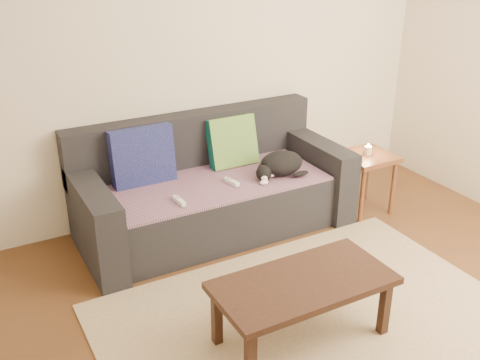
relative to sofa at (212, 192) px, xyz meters
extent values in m
plane|color=brown|center=(0.00, -1.57, -0.31)|extent=(4.50, 4.50, 0.00)
cube|color=beige|center=(0.00, 0.43, 0.99)|extent=(4.50, 0.04, 2.60)
cube|color=#232328|center=(0.00, -0.07, -0.10)|extent=(1.70, 0.78, 0.42)
cube|color=#232328|center=(0.00, 0.33, 0.34)|extent=(2.10, 0.18, 0.45)
cube|color=#232328|center=(-0.95, -0.07, -0.01)|extent=(0.20, 0.90, 0.60)
cube|color=#232328|center=(0.95, -0.07, -0.01)|extent=(0.20, 0.90, 0.60)
cube|color=#3F284C|center=(0.00, -0.09, 0.12)|extent=(1.66, 0.74, 0.02)
cube|color=#101444|center=(-0.49, 0.17, 0.32)|extent=(0.48, 0.17, 0.49)
cube|color=#0D564D|center=(0.27, 0.17, 0.32)|extent=(0.40, 0.20, 0.42)
ellipsoid|color=black|center=(0.51, -0.21, 0.22)|extent=(0.42, 0.37, 0.19)
sphere|color=black|center=(0.32, -0.26, 0.19)|extent=(0.16, 0.16, 0.12)
sphere|color=white|center=(0.30, -0.30, 0.18)|extent=(0.07, 0.07, 0.05)
ellipsoid|color=black|center=(0.60, -0.34, 0.17)|extent=(0.15, 0.09, 0.04)
cube|color=white|center=(-0.40, -0.30, 0.15)|extent=(0.05, 0.15, 0.03)
cube|color=white|center=(0.08, -0.19, 0.15)|extent=(0.07, 0.15, 0.03)
cube|color=brown|center=(1.26, -0.35, 0.18)|extent=(0.41, 0.41, 0.04)
cylinder|color=brown|center=(1.09, -0.51, -0.07)|extent=(0.04, 0.04, 0.47)
cylinder|color=brown|center=(1.42, -0.51, -0.07)|extent=(0.04, 0.04, 0.47)
cylinder|color=brown|center=(1.09, -0.18, -0.07)|extent=(0.04, 0.04, 0.47)
cylinder|color=brown|center=(1.42, -0.18, -0.07)|extent=(0.04, 0.04, 0.47)
cylinder|color=beige|center=(1.26, -0.35, 0.24)|extent=(0.06, 0.06, 0.07)
sphere|color=#FFBF59|center=(1.26, -0.35, 0.28)|extent=(0.02, 0.02, 0.02)
cube|color=tan|center=(0.00, -1.42, -0.30)|extent=(2.50, 1.80, 0.01)
cube|color=#321B13|center=(-0.14, -1.47, 0.08)|extent=(1.02, 0.51, 0.04)
cube|color=#321B13|center=(-0.59, -1.66, -0.13)|extent=(0.05, 0.05, 0.37)
cube|color=#321B13|center=(0.31, -1.66, -0.13)|extent=(0.05, 0.05, 0.37)
cube|color=#321B13|center=(-0.59, -1.27, -0.13)|extent=(0.05, 0.05, 0.37)
cube|color=#321B13|center=(0.31, -1.27, -0.13)|extent=(0.05, 0.05, 0.37)
camera|label=1|loc=(-1.71, -3.61, 1.90)|focal=42.00mm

